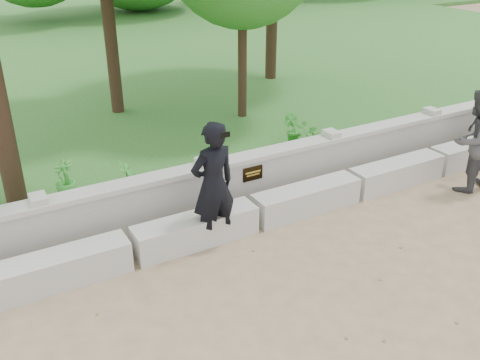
# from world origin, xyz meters

# --- Properties ---
(ground) EXTENTS (80.00, 80.00, 0.00)m
(ground) POSITION_xyz_m (0.00, 0.00, 0.00)
(ground) COLOR #9C815F
(ground) RESTS_ON ground
(lawn) EXTENTS (40.00, 22.00, 0.25)m
(lawn) POSITION_xyz_m (0.00, 14.00, 0.12)
(lawn) COLOR #2A5820
(lawn) RESTS_ON ground
(concrete_bench) EXTENTS (11.90, 0.45, 0.45)m
(concrete_bench) POSITION_xyz_m (0.00, 1.90, 0.22)
(concrete_bench) COLOR #B9B7AF
(concrete_bench) RESTS_ON ground
(parapet_wall) EXTENTS (12.50, 0.35, 0.90)m
(parapet_wall) POSITION_xyz_m (0.00, 2.60, 0.46)
(parapet_wall) COLOR #AEACA4
(parapet_wall) RESTS_ON ground
(man_main) EXTENTS (0.74, 0.66, 1.92)m
(man_main) POSITION_xyz_m (-0.76, 1.78, 0.96)
(man_main) COLOR black
(man_main) RESTS_ON ground
(visitor_left) EXTENTS (0.90, 0.71, 1.84)m
(visitor_left) POSITION_xyz_m (3.98, 1.18, 0.92)
(visitor_left) COLOR #3C3C41
(visitor_left) RESTS_ON ground
(shrub_a) EXTENTS (0.39, 0.42, 0.67)m
(shrub_a) POSITION_xyz_m (-1.55, 3.30, 0.58)
(shrub_a) COLOR #368E30
(shrub_a) RESTS_ON lawn
(shrub_b) EXTENTS (0.41, 0.44, 0.63)m
(shrub_b) POSITION_xyz_m (2.12, 3.98, 0.56)
(shrub_b) COLOR #368E30
(shrub_b) RESTS_ON lawn
(shrub_c) EXTENTS (0.65, 0.59, 0.63)m
(shrub_c) POSITION_xyz_m (2.09, 3.30, 0.56)
(shrub_c) COLOR #368E30
(shrub_c) RESTS_ON lawn
(shrub_d) EXTENTS (0.43, 0.45, 0.63)m
(shrub_d) POSITION_xyz_m (-2.40, 3.88, 0.57)
(shrub_d) COLOR #368E30
(shrub_d) RESTS_ON lawn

